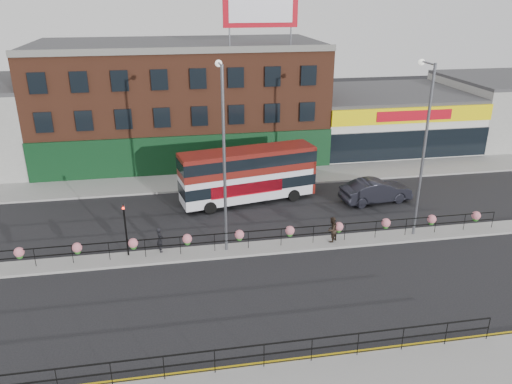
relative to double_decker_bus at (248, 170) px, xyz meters
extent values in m
plane|color=black|center=(-0.22, -7.38, -2.45)|extent=(120.00, 120.00, 0.00)
cube|color=gray|center=(-0.22, 4.62, -2.37)|extent=(60.00, 4.00, 0.15)
cube|color=gray|center=(-0.22, -7.38, -2.37)|extent=(60.00, 1.60, 0.15)
cube|color=gold|center=(-0.22, -17.08, -2.44)|extent=(60.00, 0.10, 0.01)
cube|color=gold|center=(-0.22, -17.26, -2.44)|extent=(60.00, 0.10, 0.01)
cube|color=brown|center=(-4.22, 12.62, 2.55)|extent=(25.00, 12.00, 10.00)
cube|color=#3F3F42|center=(-4.22, 12.62, 7.70)|extent=(25.00, 12.00, 0.30)
cube|color=black|center=(-4.22, 6.54, -0.75)|extent=(25.00, 0.25, 3.40)
cube|color=silver|center=(15.78, 12.62, 0.05)|extent=(15.00, 12.00, 5.00)
cube|color=#3F3F42|center=(15.78, 12.62, 2.70)|extent=(15.00, 12.00, 0.30)
cube|color=#EAD201|center=(15.78, 6.54, 1.85)|extent=(15.00, 0.25, 1.40)
cube|color=#A60513|center=(15.78, 6.42, 1.85)|extent=(7.00, 0.10, 0.90)
cube|color=black|center=(15.78, 6.54, -0.85)|extent=(15.00, 0.25, 2.60)
cube|color=#A60513|center=(2.28, 7.62, 10.75)|extent=(6.00, 0.25, 3.00)
cube|color=silver|center=(2.28, 7.48, 10.75)|extent=(5.10, 0.04, 2.25)
cylinder|color=slate|center=(-0.22, 7.62, 8.55)|extent=(0.12, 0.12, 1.40)
cylinder|color=slate|center=(4.78, 7.62, 8.55)|extent=(0.12, 0.12, 1.40)
cube|color=black|center=(-0.22, -7.38, -1.20)|extent=(30.00, 0.05, 0.05)
cube|color=black|center=(-0.22, -7.38, -1.69)|extent=(30.00, 0.05, 0.05)
cylinder|color=black|center=(-13.22, -7.38, -1.75)|extent=(0.04, 0.04, 1.10)
cylinder|color=black|center=(-11.22, -7.38, -1.75)|extent=(0.04, 0.04, 1.10)
cylinder|color=black|center=(-9.22, -7.38, -1.75)|extent=(0.04, 0.04, 1.10)
cylinder|color=black|center=(-7.22, -7.38, -1.75)|extent=(0.04, 0.04, 1.10)
cylinder|color=black|center=(-5.22, -7.38, -1.75)|extent=(0.04, 0.04, 1.10)
cylinder|color=black|center=(-3.22, -7.38, -1.75)|extent=(0.04, 0.04, 1.10)
cylinder|color=black|center=(-1.22, -7.38, -1.75)|extent=(0.04, 0.04, 1.10)
cylinder|color=black|center=(0.78, -7.38, -1.75)|extent=(0.04, 0.04, 1.10)
cylinder|color=black|center=(2.78, -7.38, -1.75)|extent=(0.04, 0.04, 1.10)
cylinder|color=black|center=(4.78, -7.38, -1.75)|extent=(0.04, 0.04, 1.10)
cylinder|color=black|center=(6.78, -7.38, -1.75)|extent=(0.04, 0.04, 1.10)
cylinder|color=black|center=(8.78, -7.38, -1.75)|extent=(0.04, 0.04, 1.10)
cylinder|color=black|center=(10.78, -7.38, -1.75)|extent=(0.04, 0.04, 1.10)
cylinder|color=black|center=(12.78, -7.38, -1.75)|extent=(0.04, 0.04, 1.10)
cylinder|color=black|center=(14.78, -7.38, -1.75)|extent=(0.04, 0.04, 1.10)
sphere|color=#C86A78|center=(-13.97, -7.38, -1.35)|extent=(0.56, 0.56, 0.56)
sphere|color=#256C1E|center=(-13.97, -7.38, -1.58)|extent=(0.36, 0.36, 0.36)
sphere|color=#C86A78|center=(-10.92, -7.38, -1.35)|extent=(0.56, 0.56, 0.56)
sphere|color=#256C1E|center=(-10.92, -7.38, -1.58)|extent=(0.36, 0.36, 0.36)
sphere|color=#C86A78|center=(-7.86, -7.38, -1.35)|extent=(0.56, 0.56, 0.56)
sphere|color=#256C1E|center=(-7.86, -7.38, -1.58)|extent=(0.36, 0.36, 0.36)
sphere|color=#C86A78|center=(-4.81, -7.38, -1.35)|extent=(0.56, 0.56, 0.56)
sphere|color=#256C1E|center=(-4.81, -7.38, -1.58)|extent=(0.36, 0.36, 0.36)
sphere|color=#C86A78|center=(-1.75, -7.38, -1.35)|extent=(0.56, 0.56, 0.56)
sphere|color=#256C1E|center=(-1.75, -7.38, -1.58)|extent=(0.36, 0.36, 0.36)
sphere|color=#C86A78|center=(1.31, -7.38, -1.35)|extent=(0.56, 0.56, 0.56)
sphere|color=#256C1E|center=(1.31, -7.38, -1.58)|extent=(0.36, 0.36, 0.36)
sphere|color=#C86A78|center=(4.36, -7.38, -1.35)|extent=(0.56, 0.56, 0.56)
sphere|color=#256C1E|center=(4.36, -7.38, -1.58)|extent=(0.36, 0.36, 0.36)
sphere|color=#C86A78|center=(7.42, -7.38, -1.35)|extent=(0.56, 0.56, 0.56)
sphere|color=#256C1E|center=(7.42, -7.38, -1.58)|extent=(0.36, 0.36, 0.36)
sphere|color=#C86A78|center=(10.47, -7.38, -1.35)|extent=(0.56, 0.56, 0.56)
sphere|color=#256C1E|center=(10.47, -7.38, -1.58)|extent=(0.36, 0.36, 0.36)
sphere|color=#C86A78|center=(13.53, -7.38, -1.35)|extent=(0.56, 0.56, 0.56)
sphere|color=#256C1E|center=(13.53, -7.38, -1.58)|extent=(0.36, 0.36, 0.36)
cube|color=black|center=(-2.22, -17.48, -1.20)|extent=(20.00, 0.05, 0.05)
cube|color=black|center=(-2.22, -17.48, -1.69)|extent=(20.00, 0.05, 0.05)
cylinder|color=black|center=(-10.22, -17.48, -1.75)|extent=(0.04, 0.04, 1.10)
cylinder|color=black|center=(-8.22, -17.48, -1.75)|extent=(0.04, 0.04, 1.10)
cylinder|color=black|center=(-6.22, -17.48, -1.75)|extent=(0.04, 0.04, 1.10)
cylinder|color=black|center=(-4.22, -17.48, -1.75)|extent=(0.04, 0.04, 1.10)
cylinder|color=black|center=(-2.22, -17.48, -1.75)|extent=(0.04, 0.04, 1.10)
cylinder|color=black|center=(-0.22, -17.48, -1.75)|extent=(0.04, 0.04, 1.10)
cylinder|color=black|center=(1.78, -17.48, -1.75)|extent=(0.04, 0.04, 1.10)
cylinder|color=black|center=(3.78, -17.48, -1.75)|extent=(0.04, 0.04, 1.10)
cylinder|color=black|center=(5.78, -17.48, -1.75)|extent=(0.04, 0.04, 1.10)
cylinder|color=black|center=(7.78, -17.48, -1.75)|extent=(0.04, 0.04, 1.10)
cube|color=silver|center=(-0.05, -0.01, -0.32)|extent=(10.00, 4.01, 3.55)
cube|color=#5E140F|center=(-0.05, -0.01, 0.70)|extent=(10.07, 4.08, 1.60)
cube|color=black|center=(-0.05, -0.01, -0.94)|extent=(10.09, 4.10, 0.80)
cube|color=black|center=(-0.05, -0.01, 0.83)|extent=(10.11, 4.13, 0.80)
cube|color=#5E140F|center=(-0.05, -0.01, 1.48)|extent=(10.00, 4.01, 0.11)
cube|color=#5E140F|center=(4.69, 0.90, -0.32)|extent=(0.62, 2.27, 3.55)
cube|color=#A60513|center=(-0.27, -1.20, -0.98)|extent=(5.23, 1.04, 0.89)
cylinder|color=black|center=(-2.98, -1.70, -2.00)|extent=(0.92, 0.43, 0.89)
cylinder|color=black|center=(-3.39, 0.48, -2.00)|extent=(0.92, 0.43, 0.89)
cylinder|color=black|center=(3.29, -0.50, -2.00)|extent=(0.92, 0.43, 0.89)
cylinder|color=black|center=(2.88, 1.68, -2.00)|extent=(0.92, 0.43, 0.89)
imported|color=black|center=(9.15, -1.68, -1.59)|extent=(3.04, 5.62, 1.71)
imported|color=black|center=(-6.37, -6.84, -1.53)|extent=(0.70, 0.58, 1.53)
imported|color=black|center=(3.93, -7.40, -1.50)|extent=(1.37, 1.36, 1.60)
cylinder|color=slate|center=(-2.53, -7.32, 3.08)|extent=(0.17, 0.17, 10.75)
cylinder|color=slate|center=(-2.53, -6.51, 8.35)|extent=(0.11, 1.61, 0.11)
sphere|color=silver|center=(-2.53, -5.71, 8.30)|extent=(0.39, 0.39, 0.39)
cylinder|color=slate|center=(9.36, -7.31, 2.98)|extent=(0.17, 0.17, 10.55)
cylinder|color=slate|center=(9.36, -6.52, 8.15)|extent=(0.11, 1.58, 0.11)
sphere|color=silver|center=(9.36, -5.73, 8.10)|extent=(0.38, 0.38, 0.38)
cylinder|color=black|center=(-8.22, -6.98, -0.70)|extent=(0.10, 0.10, 3.20)
imported|color=black|center=(-8.22, -6.98, 0.90)|extent=(0.15, 0.18, 0.90)
sphere|color=#FF190C|center=(-8.22, -7.10, 0.72)|extent=(0.14, 0.14, 0.14)
camera|label=1|loc=(-5.38, -33.39, 11.95)|focal=35.00mm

